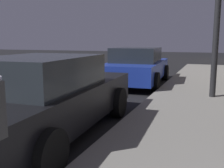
% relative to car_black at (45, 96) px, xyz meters
% --- Properties ---
extents(car_black, '(2.22, 4.67, 1.43)m').
position_rel_car_black_xyz_m(car_black, '(0.00, 0.00, 0.00)').
color(car_black, black).
rests_on(car_black, ground).
extents(car_blue, '(2.29, 4.54, 1.43)m').
position_rel_car_black_xyz_m(car_blue, '(-0.00, 5.95, -0.00)').
color(car_blue, navy).
rests_on(car_blue, ground).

